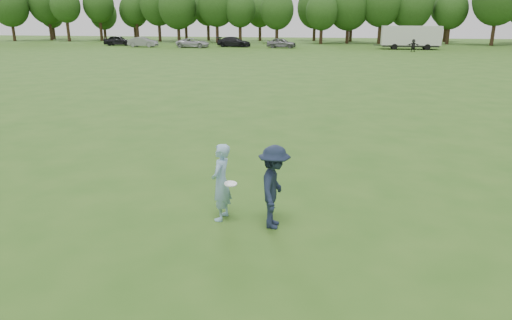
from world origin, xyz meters
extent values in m
plane|color=#2C5718|center=(0.00, 0.00, 0.00)|extent=(200.00, 200.00, 0.00)
imported|color=#8DB7DA|center=(0.11, -0.11, 0.85)|extent=(0.47, 0.66, 1.69)
imported|color=#182236|center=(1.29, -0.27, 0.88)|extent=(0.66, 1.14, 1.76)
imported|color=black|center=(11.36, 55.40, 0.81)|extent=(1.55, 0.66, 1.62)
imported|color=black|center=(-33.45, 61.50, 0.79)|extent=(4.81, 2.40, 1.57)
imported|color=gray|center=(-27.92, 58.51, 0.74)|extent=(4.52, 1.63, 1.48)
imported|color=silver|center=(-19.88, 58.51, 0.69)|extent=(4.96, 2.33, 1.37)
imported|color=black|center=(-14.27, 61.38, 0.76)|extent=(5.40, 2.64, 1.51)
imported|color=slate|center=(-6.73, 60.08, 0.74)|extent=(4.43, 2.02, 1.47)
cylinder|color=white|center=(0.38, -0.32, 0.91)|extent=(0.31, 0.31, 0.06)
cube|color=silver|center=(11.57, 60.41, 1.90)|extent=(8.00, 2.50, 2.60)
cube|color=black|center=(11.57, 60.41, 0.50)|extent=(7.60, 2.30, 0.25)
cylinder|color=black|center=(9.37, 59.16, 0.40)|extent=(0.80, 0.25, 0.80)
cylinder|color=black|center=(9.37, 61.66, 0.40)|extent=(0.80, 0.25, 0.80)
cylinder|color=black|center=(13.77, 59.16, 0.40)|extent=(0.80, 0.25, 0.80)
cylinder|color=black|center=(13.77, 61.66, 0.40)|extent=(0.80, 0.25, 0.80)
cube|color=#333333|center=(7.17, 60.41, 0.55)|extent=(1.20, 0.15, 0.12)
cylinder|color=#332114|center=(-60.68, 72.20, 1.81)|extent=(0.56, 0.56, 3.63)
ellipsoid|color=#213F15|center=(-60.68, 72.20, 6.55)|extent=(6.88, 6.88, 7.91)
cylinder|color=#332114|center=(-55.50, 76.37, 2.06)|extent=(0.56, 0.56, 4.13)
ellipsoid|color=#213F15|center=(-55.50, 76.37, 7.21)|extent=(7.25, 7.25, 8.34)
cylinder|color=#332114|center=(-49.35, 72.76, 2.09)|extent=(0.56, 0.56, 4.18)
ellipsoid|color=#213F15|center=(-49.35, 72.76, 6.48)|extent=(5.42, 5.42, 6.23)
cylinder|color=#332114|center=(-44.47, 76.22, 2.13)|extent=(0.56, 0.56, 4.26)
ellipsoid|color=#213F15|center=(-44.47, 76.22, 6.72)|extent=(5.79, 5.79, 6.66)
cylinder|color=#332114|center=(-37.59, 77.79, 1.96)|extent=(0.56, 0.56, 3.91)
ellipsoid|color=#213F15|center=(-37.59, 77.79, 6.24)|extent=(5.47, 5.47, 6.29)
cylinder|color=#332114|center=(-32.29, 76.03, 1.92)|extent=(0.56, 0.56, 3.83)
ellipsoid|color=#213F15|center=(-32.29, 76.03, 6.70)|extent=(6.75, 6.75, 7.76)
cylinder|color=#332114|center=(-27.39, 73.06, 1.63)|extent=(0.56, 0.56, 3.25)
ellipsoid|color=#213F15|center=(-27.39, 73.06, 6.13)|extent=(6.76, 6.76, 7.78)
cylinder|color=#332114|center=(-20.22, 73.48, 1.86)|extent=(0.56, 0.56, 3.71)
ellipsoid|color=#213F15|center=(-20.22, 73.48, 6.55)|extent=(6.68, 6.68, 7.68)
cylinder|color=#332114|center=(-15.90, 73.09, 1.73)|extent=(0.56, 0.56, 3.46)
ellipsoid|color=#213F15|center=(-15.90, 73.09, 5.79)|extent=(5.49, 5.49, 6.31)
cylinder|color=#332114|center=(-9.32, 72.95, 1.57)|extent=(0.56, 0.56, 3.14)
ellipsoid|color=#213F15|center=(-9.32, 72.95, 5.60)|extent=(5.78, 5.78, 6.64)
cylinder|color=#332114|center=(-1.61, 72.69, 1.51)|extent=(0.56, 0.56, 3.01)
ellipsoid|color=#213F15|center=(-1.61, 72.69, 5.34)|extent=(5.46, 5.46, 6.28)
cylinder|color=#332114|center=(2.83, 75.07, 1.61)|extent=(0.56, 0.56, 3.23)
ellipsoid|color=#213F15|center=(2.83, 75.07, 6.32)|extent=(7.29, 7.29, 8.38)
cylinder|color=#332114|center=(8.24, 74.97, 1.88)|extent=(0.56, 0.56, 3.77)
ellipsoid|color=#213F15|center=(8.24, 74.97, 6.72)|extent=(6.95, 6.95, 8.00)
cylinder|color=#332114|center=(13.38, 75.56, 1.66)|extent=(0.56, 0.56, 3.33)
ellipsoid|color=#213F15|center=(13.38, 75.56, 6.18)|extent=(6.71, 6.71, 7.71)
cylinder|color=#332114|center=(19.58, 75.81, 1.61)|extent=(0.56, 0.56, 3.22)
ellipsoid|color=#213F15|center=(19.58, 75.81, 5.57)|extent=(5.54, 5.54, 6.37)
cylinder|color=#332114|center=(25.83, 72.87, 2.08)|extent=(0.56, 0.56, 4.15)
cylinder|color=#332114|center=(-58.26, 81.41, 1.49)|extent=(0.56, 0.56, 2.97)
ellipsoid|color=#213F15|center=(-58.26, 81.41, 5.03)|extent=(4.85, 4.85, 5.58)
cylinder|color=#332114|center=(-47.10, 82.53, 1.36)|extent=(0.56, 0.56, 2.73)
ellipsoid|color=#213F15|center=(-47.10, 82.53, 5.05)|extent=(5.45, 5.45, 6.27)
cylinder|color=#332114|center=(-39.55, 80.93, 1.63)|extent=(0.56, 0.56, 3.25)
ellipsoid|color=#213F15|center=(-39.55, 80.93, 5.67)|extent=(5.68, 5.68, 6.53)
cylinder|color=#332114|center=(-29.72, 83.93, 1.81)|extent=(0.56, 0.56, 3.62)
ellipsoid|color=#213F15|center=(-29.72, 83.93, 6.09)|extent=(5.80, 5.80, 6.67)
cylinder|color=#332114|center=(-24.24, 81.39, 1.80)|extent=(0.56, 0.56, 3.61)
ellipsoid|color=#213F15|center=(-24.24, 81.39, 5.98)|extent=(5.58, 5.58, 6.42)
cylinder|color=#332114|center=(-13.94, 81.92, 1.65)|extent=(0.56, 0.56, 3.29)
ellipsoid|color=#213F15|center=(-13.94, 81.92, 5.55)|extent=(5.30, 5.30, 6.09)
cylinder|color=#332114|center=(-3.49, 83.39, 1.64)|extent=(0.56, 0.56, 3.28)
ellipsoid|color=#213F15|center=(-3.49, 83.39, 6.16)|extent=(6.78, 6.78, 7.79)
cylinder|color=#332114|center=(3.45, 81.85, 1.56)|extent=(0.56, 0.56, 3.11)
ellipsoid|color=#213F15|center=(3.45, 81.85, 5.38)|extent=(5.34, 5.34, 6.14)
cylinder|color=#332114|center=(12.88, 83.26, 1.75)|extent=(0.56, 0.56, 3.50)
ellipsoid|color=#213F15|center=(12.88, 83.26, 5.55)|extent=(4.82, 4.82, 5.54)
cylinder|color=#332114|center=(20.66, 83.86, 1.90)|extent=(0.56, 0.56, 3.80)
ellipsoid|color=#213F15|center=(20.66, 83.86, 6.49)|extent=(6.34, 6.34, 7.29)
camera|label=1|loc=(2.56, -8.97, 4.20)|focal=32.00mm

